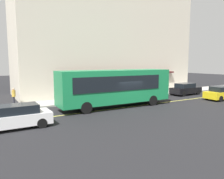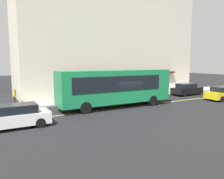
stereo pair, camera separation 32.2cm
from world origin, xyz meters
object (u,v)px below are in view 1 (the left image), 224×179
pedestrian_at_corner (123,87)px  car_white (17,117)px  car_yellow (222,93)px  traffic_light (102,78)px  pedestrian_near_storefront (14,95)px  bus (116,86)px  car_black (186,89)px

pedestrian_at_corner → car_white: bearing=-150.7°
car_yellow → car_white: (-21.56, 0.21, 0.00)m
traffic_light → pedestrian_near_storefront: size_ratio=1.98×
bus → car_black: 12.15m
pedestrian_near_storefront → pedestrian_at_corner: size_ratio=0.96×
car_yellow → car_black: same height
car_yellow → car_black: (-0.60, 4.65, 0.00)m
bus → pedestrian_near_storefront: 9.92m
car_yellow → pedestrian_at_corner: (-8.49, 7.54, 0.42)m
traffic_light → car_white: size_ratio=0.74×
traffic_light → bus: bearing=-98.1°
car_white → pedestrian_near_storefront: 7.87m
traffic_light → car_black: (11.36, -1.88, -1.79)m
bus → pedestrian_at_corner: bearing=50.7°
car_black → bus: bearing=-170.3°
car_white → pedestrian_at_corner: size_ratio=2.56×
car_white → pedestrian_near_storefront: bearing=84.3°
bus → car_yellow: 12.84m
bus → car_black: bus is taller
traffic_light → car_white: bearing=-146.7°
traffic_light → pedestrian_near_storefront: bearing=170.3°
bus → pedestrian_near_storefront: bus is taller
pedestrian_near_storefront → pedestrian_at_corner: bearing=-2.3°
bus → traffic_light: (0.56, 3.91, 0.55)m
traffic_light → pedestrian_at_corner: 3.87m
bus → traffic_light: bearing=81.9°
pedestrian_near_storefront → pedestrian_at_corner: (12.29, -0.49, 0.05)m
car_black → pedestrian_at_corner: (-7.89, 2.89, 0.42)m
traffic_light → pedestrian_at_corner: traffic_light is taller
bus → pedestrian_at_corner: (4.03, 4.92, -0.83)m
car_black → pedestrian_near_storefront: size_ratio=2.71×
car_black → pedestrian_near_storefront: (-20.18, 3.39, 0.37)m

